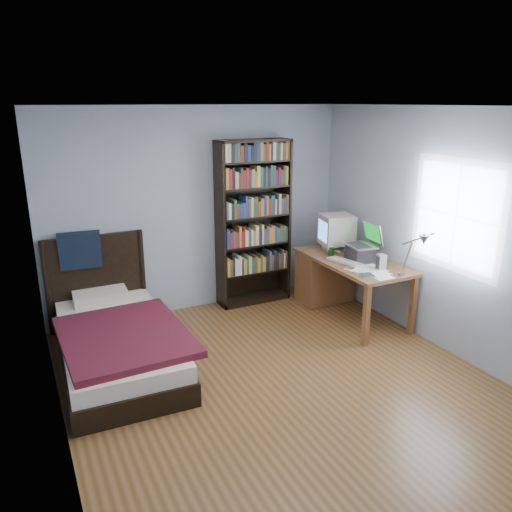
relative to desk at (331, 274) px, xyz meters
name	(u,v)px	position (x,y,z in m)	size (l,w,h in m)	color
room	(286,256)	(-1.48, -1.39, 0.84)	(4.20, 4.24, 2.50)	brown
desk	(331,274)	(0.00, 0.00, 0.00)	(0.75, 1.53, 0.73)	brown
crt_monitor	(335,230)	(0.05, 0.01, 0.58)	(0.47, 0.44, 0.46)	beige
laptop	(361,250)	(0.08, -0.47, 0.44)	(0.39, 0.40, 0.45)	#2D2D30
desk_lamp	(421,244)	(0.01, -1.47, 0.78)	(0.22, 0.49, 0.58)	#99999E
keyboard	(345,262)	(-0.16, -0.49, 0.33)	(0.17, 0.42, 0.03)	beige
speaker	(381,262)	(0.06, -0.87, 0.40)	(0.09, 0.09, 0.18)	gray
soda_can	(331,251)	(-0.14, -0.17, 0.37)	(0.06, 0.06, 0.11)	#07390A
mouse	(337,251)	(0.01, -0.10, 0.33)	(0.06, 0.11, 0.04)	silver
phone_silver	(350,268)	(-0.24, -0.69, 0.33)	(0.06, 0.11, 0.02)	#B4B4B9
phone_grey	(356,273)	(-0.28, -0.85, 0.33)	(0.04, 0.08, 0.02)	gray
external_drive	(367,276)	(-0.24, -0.99, 0.33)	(0.13, 0.13, 0.03)	gray
bookshelf	(254,223)	(-0.84, 0.55, 0.64)	(0.94, 0.30, 2.10)	black
bed	(115,337)	(-2.80, -0.26, -0.16)	(1.19, 2.17, 1.16)	black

